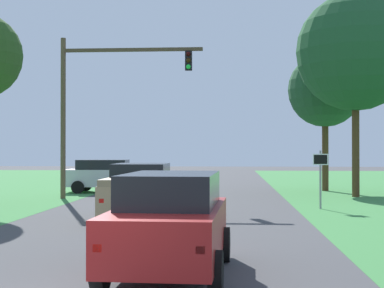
{
  "coord_description": "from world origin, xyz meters",
  "views": [
    {
      "loc": [
        2.28,
        -7.4,
        2.36
      ],
      "look_at": [
        0.64,
        16.74,
        2.57
      ],
      "focal_mm": 54.42,
      "sensor_mm": 36.0,
      "label": 1
    }
  ],
  "objects_px": {
    "oak_tree_right": "(355,52)",
    "keep_moving_sign": "(320,171)",
    "extra_tree_1": "(325,90)",
    "pickup_truck_lead": "(142,191)",
    "traffic_light": "(99,93)",
    "crossing_suv_far": "(106,175)",
    "red_suv_near": "(170,221)"
  },
  "relations": [
    {
      "from": "oak_tree_right",
      "to": "keep_moving_sign",
      "type": "bearing_deg",
      "value": -113.74
    },
    {
      "from": "extra_tree_1",
      "to": "pickup_truck_lead",
      "type": "bearing_deg",
      "value": -119.88
    },
    {
      "from": "traffic_light",
      "to": "crossing_suv_far",
      "type": "height_order",
      "value": "traffic_light"
    },
    {
      "from": "pickup_truck_lead",
      "to": "traffic_light",
      "type": "distance_m",
      "value": 9.82
    },
    {
      "from": "pickup_truck_lead",
      "to": "red_suv_near",
      "type": "bearing_deg",
      "value": -77.42
    },
    {
      "from": "keep_moving_sign",
      "to": "oak_tree_right",
      "type": "height_order",
      "value": "oak_tree_right"
    },
    {
      "from": "red_suv_near",
      "to": "extra_tree_1",
      "type": "height_order",
      "value": "extra_tree_1"
    },
    {
      "from": "traffic_light",
      "to": "red_suv_near",
      "type": "bearing_deg",
      "value": -72.5
    },
    {
      "from": "traffic_light",
      "to": "keep_moving_sign",
      "type": "bearing_deg",
      "value": -22.37
    },
    {
      "from": "red_suv_near",
      "to": "traffic_light",
      "type": "relative_size",
      "value": 0.6
    },
    {
      "from": "red_suv_near",
      "to": "crossing_suv_far",
      "type": "height_order",
      "value": "red_suv_near"
    },
    {
      "from": "red_suv_near",
      "to": "traffic_light",
      "type": "height_order",
      "value": "traffic_light"
    },
    {
      "from": "keep_moving_sign",
      "to": "crossing_suv_far",
      "type": "bearing_deg",
      "value": 142.08
    },
    {
      "from": "keep_moving_sign",
      "to": "oak_tree_right",
      "type": "xyz_separation_m",
      "value": [
        2.61,
        5.94,
        5.66
      ]
    },
    {
      "from": "pickup_truck_lead",
      "to": "keep_moving_sign",
      "type": "bearing_deg",
      "value": 33.62
    },
    {
      "from": "traffic_light",
      "to": "keep_moving_sign",
      "type": "relative_size",
      "value": 3.33
    },
    {
      "from": "traffic_light",
      "to": "extra_tree_1",
      "type": "xyz_separation_m",
      "value": [
        11.57,
        5.99,
        0.67
      ]
    },
    {
      "from": "pickup_truck_lead",
      "to": "oak_tree_right",
      "type": "height_order",
      "value": "oak_tree_right"
    },
    {
      "from": "red_suv_near",
      "to": "crossing_suv_far",
      "type": "relative_size",
      "value": 1.02
    },
    {
      "from": "pickup_truck_lead",
      "to": "crossing_suv_far",
      "type": "bearing_deg",
      "value": 107.43
    },
    {
      "from": "crossing_suv_far",
      "to": "extra_tree_1",
      "type": "relative_size",
      "value": 0.58
    },
    {
      "from": "red_suv_near",
      "to": "extra_tree_1",
      "type": "bearing_deg",
      "value": 73.9
    },
    {
      "from": "red_suv_near",
      "to": "crossing_suv_far",
      "type": "xyz_separation_m",
      "value": [
        -5.65,
        20.29,
        -0.06
      ]
    },
    {
      "from": "keep_moving_sign",
      "to": "extra_tree_1",
      "type": "distance_m",
      "value": 11.01
    },
    {
      "from": "red_suv_near",
      "to": "extra_tree_1",
      "type": "distance_m",
      "value": 23.66
    },
    {
      "from": "pickup_truck_lead",
      "to": "keep_moving_sign",
      "type": "xyz_separation_m",
      "value": [
        6.43,
        4.28,
        0.5
      ]
    },
    {
      "from": "oak_tree_right",
      "to": "extra_tree_1",
      "type": "xyz_separation_m",
      "value": [
        -0.83,
        4.08,
        -1.47
      ]
    },
    {
      "from": "traffic_light",
      "to": "crossing_suv_far",
      "type": "distance_m",
      "value": 5.72
    },
    {
      "from": "red_suv_near",
      "to": "oak_tree_right",
      "type": "relative_size",
      "value": 0.45
    },
    {
      "from": "red_suv_near",
      "to": "pickup_truck_lead",
      "type": "height_order",
      "value": "red_suv_near"
    },
    {
      "from": "red_suv_near",
      "to": "extra_tree_1",
      "type": "xyz_separation_m",
      "value": [
        6.43,
        22.29,
        4.67
      ]
    },
    {
      "from": "crossing_suv_far",
      "to": "extra_tree_1",
      "type": "distance_m",
      "value": 13.13
    }
  ]
}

